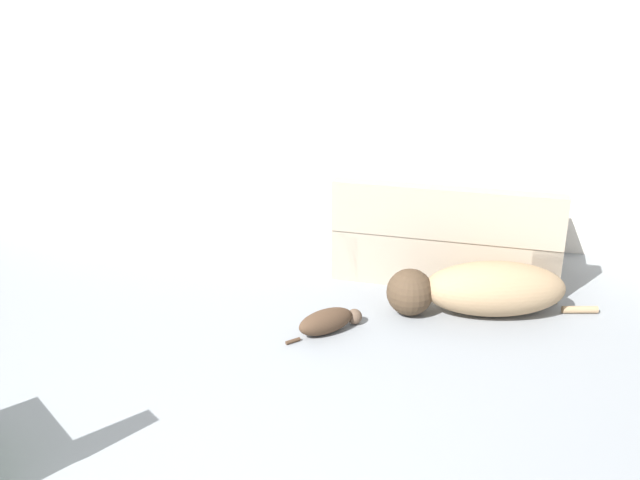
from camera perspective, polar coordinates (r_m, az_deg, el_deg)
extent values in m
cube|color=silver|center=(5.90, -0.34, 13.17)|extent=(7.14, 0.06, 2.74)
cube|color=tan|center=(5.49, 10.17, -0.48)|extent=(1.66, 0.90, 0.39)
cube|color=tan|center=(5.04, 10.04, 2.14)|extent=(1.62, 0.23, 0.37)
cube|color=tan|center=(5.46, 17.59, -0.50)|extent=(0.25, 0.82, 0.53)
cube|color=tan|center=(5.56, 2.98, 0.89)|extent=(0.25, 0.82, 0.53)
ellipsoid|color=#A38460|center=(4.87, 13.76, -3.80)|extent=(1.01, 0.61, 0.36)
sphere|color=#493726|center=(4.78, 7.21, -4.15)|extent=(0.37, 0.37, 0.31)
cylinder|color=#A38460|center=(5.11, 20.08, -5.26)|extent=(0.24, 0.10, 0.05)
ellipsoid|color=#473323|center=(4.53, 0.47, -6.53)|extent=(0.39, 0.39, 0.16)
sphere|color=brown|center=(4.66, 2.77, -6.14)|extent=(0.14, 0.14, 0.10)
cylinder|color=#473323|center=(4.45, -2.18, -8.08)|extent=(0.09, 0.09, 0.02)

